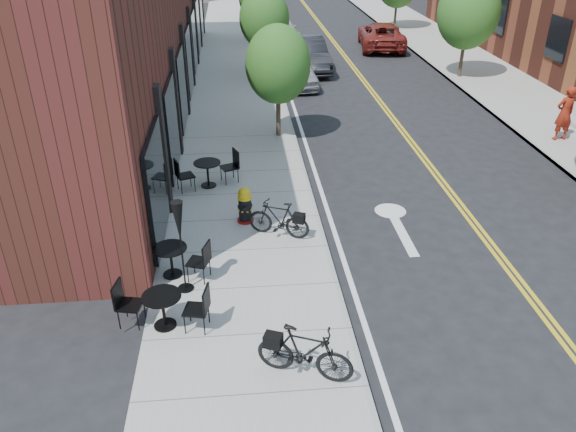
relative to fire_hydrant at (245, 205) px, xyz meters
name	(u,v)px	position (x,y,z in m)	size (l,w,h in m)	color
ground	(338,287)	(1.94, -2.88, -0.58)	(120.00, 120.00, 0.00)	black
sidewalk_near	(239,128)	(-0.06, 7.12, -0.52)	(4.00, 70.00, 0.12)	#9E9B93
sidewalk_far	(549,118)	(11.94, 7.12, -0.52)	(4.00, 70.00, 0.12)	#9E9B93
building_near	(119,14)	(-4.56, 11.12, 2.92)	(5.00, 28.00, 7.00)	#441E15
tree_near_a	(278,65)	(1.34, 6.12, 2.02)	(2.20, 2.20, 3.81)	#382B1E
tree_near_b	(264,19)	(1.34, 14.12, 2.13)	(2.30, 2.30, 3.98)	#382B1E
tree_far_b	(469,12)	(10.54, 13.12, 2.47)	(2.80, 2.80, 4.62)	#382B1E
fire_hydrant	(245,205)	(0.00, 0.00, 0.00)	(0.54, 0.54, 0.97)	maroon
bicycle_left	(279,219)	(0.80, -0.79, 0.01)	(0.44, 1.55, 0.93)	black
bicycle_right	(305,353)	(0.87, -5.53, 0.05)	(0.48, 1.71, 1.03)	black
bistro_set_a	(163,306)	(-1.66, -3.98, 0.01)	(1.79, 0.89, 0.94)	black
bistro_set_b	(171,257)	(-1.66, -2.26, 0.00)	(1.74, 0.96, 0.92)	black
bistro_set_c	(208,171)	(-1.01, 2.18, 0.02)	(1.82, 1.06, 0.96)	black
patio_umbrella	(179,228)	(-1.35, -2.81, 1.04)	(0.34, 0.34, 2.09)	black
parked_car_a	(298,71)	(2.74, 12.69, 0.07)	(1.53, 3.81, 1.30)	#9B9EA3
parked_car_b	(307,54)	(3.51, 15.42, 0.20)	(1.66, 4.75, 1.57)	black
parked_car_c	(280,29)	(2.74, 22.62, 0.06)	(1.81, 4.45, 1.29)	#B4B4B9
parked_car_far	(381,35)	(8.35, 19.91, 0.14)	(2.39, 5.18, 1.44)	maroon
pedestrian	(565,113)	(11.02, 4.78, 0.48)	(0.69, 0.45, 1.88)	maroon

